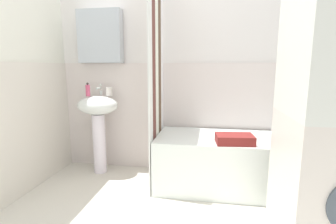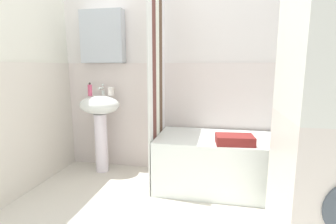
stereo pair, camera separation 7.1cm
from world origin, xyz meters
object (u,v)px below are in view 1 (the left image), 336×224
at_px(towel_folded, 235,139).
at_px(bathtub, 235,163).
at_px(body_wash_bottle, 287,125).
at_px(conditioner_bottle, 302,126).
at_px(sink, 98,117).
at_px(soap_dispenser, 88,90).
at_px(toothbrush_cup, 109,91).

bearing_deg(towel_folded, bathtub, 80.50).
bearing_deg(body_wash_bottle, conditioner_bottle, -14.59).
relative_size(sink, body_wash_bottle, 5.31).
bearing_deg(bathtub, sink, 174.54).
xyz_separation_m(conditioner_bottle, body_wash_bottle, (-0.13, 0.03, -0.00)).
height_order(sink, body_wash_bottle, sink).
bearing_deg(sink, soap_dispenser, -159.55).
height_order(sink, soap_dispenser, soap_dispenser).
relative_size(sink, toothbrush_cup, 9.70).
xyz_separation_m(soap_dispenser, towel_folded, (1.49, -0.31, -0.37)).
distance_m(body_wash_bottle, towel_folded, 0.73).
distance_m(sink, towel_folded, 1.45).
distance_m(soap_dispenser, conditioner_bottle, 2.21).
bearing_deg(toothbrush_cup, body_wash_bottle, 1.77).
height_order(toothbrush_cup, towel_folded, toothbrush_cup).
distance_m(soap_dispenser, toothbrush_cup, 0.22).
distance_m(bathtub, conditioner_bottle, 0.76).
bearing_deg(conditioner_bottle, toothbrush_cup, -179.32).
bearing_deg(bathtub, towel_folded, -99.50).
bearing_deg(body_wash_bottle, sink, -176.21).
xyz_separation_m(soap_dispenser, bathtub, (1.53, -0.11, -0.66)).
distance_m(toothbrush_cup, bathtub, 1.49).
relative_size(sink, towel_folded, 2.69).
relative_size(conditioner_bottle, towel_folded, 0.51).
height_order(toothbrush_cup, conditioner_bottle, toothbrush_cup).
height_order(toothbrush_cup, bathtub, toothbrush_cup).
relative_size(soap_dispenser, bathtub, 0.10).
distance_m(sink, toothbrush_cup, 0.30).
height_order(toothbrush_cup, body_wash_bottle, toothbrush_cup).
bearing_deg(toothbrush_cup, conditioner_bottle, 0.68).
relative_size(conditioner_bottle, body_wash_bottle, 1.01).
relative_size(soap_dispenser, body_wash_bottle, 0.90).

